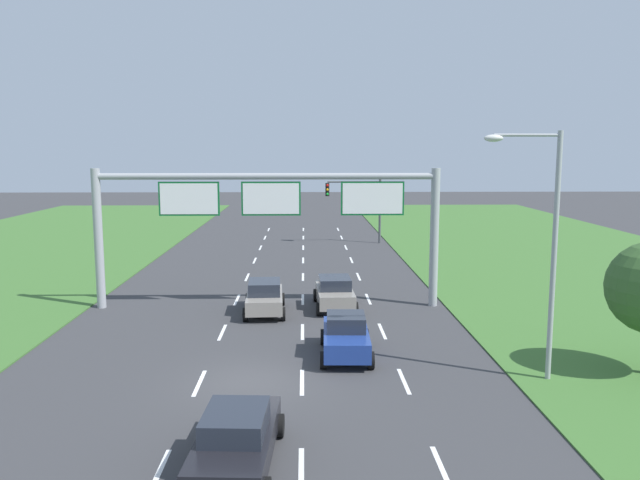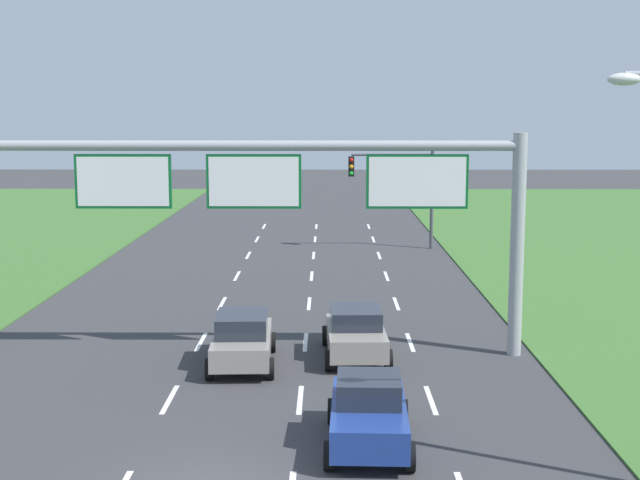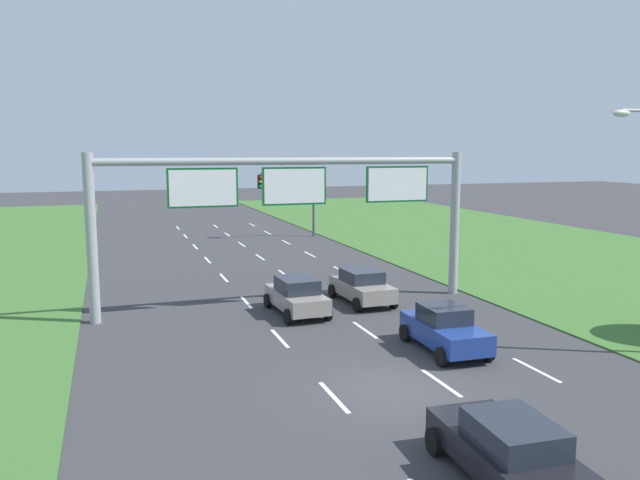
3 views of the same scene
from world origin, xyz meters
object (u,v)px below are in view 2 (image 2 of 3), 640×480
Objects in this scene: traffic_light_mast at (397,180)px; car_lead_silver at (242,339)px; car_near_red at (369,412)px; car_far_ahead at (355,332)px; sign_gantry at (254,199)px.

car_lead_silver is at bearing -105.59° from traffic_light_mast.
car_near_red reaches higher than car_lead_silver.
car_far_ahead is at bearing 92.33° from car_near_red.
car_near_red is 30.03m from traffic_light_mast.
traffic_light_mast is at bearing 80.51° from car_far_ahead.
car_lead_silver is 0.73× the size of traffic_light_mast.
sign_gantry is 22.81m from traffic_light_mast.
sign_gantry is 3.08× the size of traffic_light_mast.
sign_gantry is at bearing 114.39° from car_near_red.
traffic_light_mast is (6.18, 21.93, -1.08)m from sign_gantry.
sign_gantry reaches higher than traffic_light_mast.
traffic_light_mast reaches higher than car_near_red.
car_near_red reaches higher than car_far_ahead.
car_near_red is 0.72× the size of traffic_light_mast.
car_near_red is 9.40m from sign_gantry.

